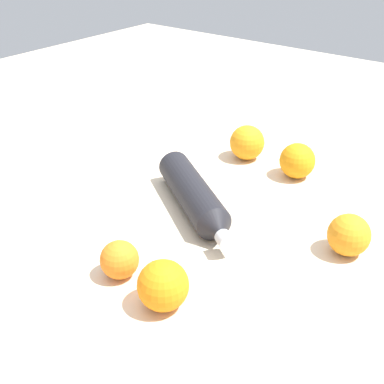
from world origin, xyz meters
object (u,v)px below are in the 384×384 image
(orange_2, at_px, (120,260))
(orange_4, at_px, (246,142))
(orange_1, at_px, (349,234))
(water_bottle, at_px, (195,197))
(orange_3, at_px, (163,285))
(orange_0, at_px, (297,161))

(orange_2, relative_size, orange_4, 0.78)
(orange_1, bearing_deg, orange_4, -31.68)
(water_bottle, bearing_deg, orange_3, -28.97)
(orange_0, bearing_deg, orange_1, 135.51)
(orange_4, bearing_deg, orange_0, 174.89)
(water_bottle, bearing_deg, orange_0, 104.88)
(orange_1, bearing_deg, orange_2, 47.18)
(orange_0, relative_size, orange_2, 1.23)
(water_bottle, height_order, orange_2, water_bottle)
(orange_0, height_order, orange_1, orange_0)
(water_bottle, xyz_separation_m, orange_3, (-0.12, 0.24, 0.01))
(orange_3, relative_size, orange_4, 0.96)
(orange_0, height_order, orange_3, same)
(orange_2, height_order, orange_3, orange_3)
(orange_2, bearing_deg, orange_3, 173.32)
(orange_3, bearing_deg, orange_2, -6.68)
(water_bottle, relative_size, orange_2, 4.48)
(orange_3, xyz_separation_m, orange_4, (0.17, -0.49, 0.00))
(orange_2, xyz_separation_m, orange_3, (-0.10, 0.01, 0.01))
(orange_3, bearing_deg, orange_0, -85.41)
(orange_0, xyz_separation_m, orange_1, (-0.20, 0.19, -0.00))
(orange_0, height_order, orange_4, orange_4)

